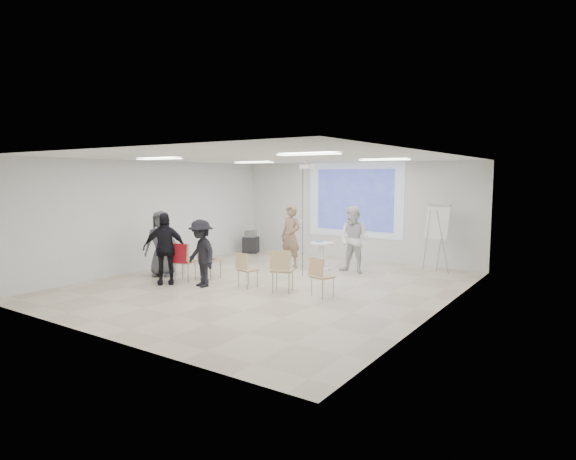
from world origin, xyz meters
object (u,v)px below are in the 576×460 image
Objects in this scene: chair_right_far at (320,274)px; flipchart_easel at (438,222)px; chair_far_left at (172,255)px; audience_outer at (161,240)px; chair_right_inner at (282,267)px; av_cart at (251,243)px; chair_center at (245,267)px; audience_left at (164,243)px; chair_left_inner at (208,257)px; pedestal_table at (322,254)px; audience_mid at (201,249)px; laptop at (211,259)px; player_left at (291,232)px; player_right at (354,236)px; chair_left_mid at (183,259)px.

chair_right_far is 4.37m from flipchart_easel.
chair_far_left is 0.49× the size of flipchart_easel.
chair_far_left is 0.49m from audience_outer.
chair_right_inner reaches higher than av_cart.
audience_left reaches higher than chair_center.
chair_left_inner is 0.50× the size of audience_outer.
pedestal_table is 3.60m from audience_mid.
chair_left_inner is 2.73× the size of laptop.
chair_center reaches higher than pedestal_table.
chair_left_inner is (-1.75, -2.64, 0.12)m from pedestal_table.
chair_right_inner reaches higher than chair_left_inner.
av_cart is (-2.59, 1.43, -0.65)m from player_left.
player_left is at bearing -167.08° from player_right.
audience_mid is (-2.81, -0.68, 0.38)m from chair_right_far.
chair_far_left is 0.48× the size of audience_outer.
av_cart is at bearing 156.25° from chair_right_far.
av_cart is at bearing -65.82° from laptop.
audience_left is 5.06m from av_cart.
laptop is (-1.75, -2.54, 0.07)m from pedestal_table.
flipchart_easel reaches higher than chair_left_inner.
player_right is at bearing 7.34° from audience_left.
chair_left_mid reaches higher than av_cart.
audience_left is (-1.87, -0.76, 0.49)m from chair_center.
chair_right_far is 3.25m from laptop.
flipchart_easel reaches higher than av_cart.
chair_right_inner is 3.65m from audience_outer.
player_right is 4.82m from chair_far_left.
chair_right_far is at bearing 177.77° from laptop.
player_right is 2.07× the size of chair_left_mid.
audience_outer is 7.30m from flipchart_easel.
player_left reaches higher than chair_center.
player_right is at bearing 75.92° from audience_mid.
pedestal_table is at bearing -125.01° from laptop.
chair_right_inner is 2.35m from laptop.
audience_mid is (0.43, -0.68, 0.34)m from chair_left_inner.
player_left is 1.02× the size of audience_left.
player_right is at bearing 7.34° from audience_outer.
audience_outer is (-1.72, 0.32, 0.06)m from audience_mid.
pedestal_table is at bearing 33.62° from chair_far_left.
audience_left is at bearing 64.25° from laptop.
laptop is (0.32, 0.64, -0.06)m from chair_left_mid.
player_left is 2.66m from chair_left_inner.
chair_right_far is at bearing -75.52° from player_right.
av_cart is at bearing -163.19° from flipchart_easel.
pedestal_table is at bearing -166.88° from player_right.
audience_outer is at bearing 162.49° from chair_right_inner.
audience_mid reaches higher than laptop.
player_right is 4.57m from av_cart.
chair_center is (0.52, -2.68, -0.51)m from player_left.
player_left reaches higher than audience_left.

